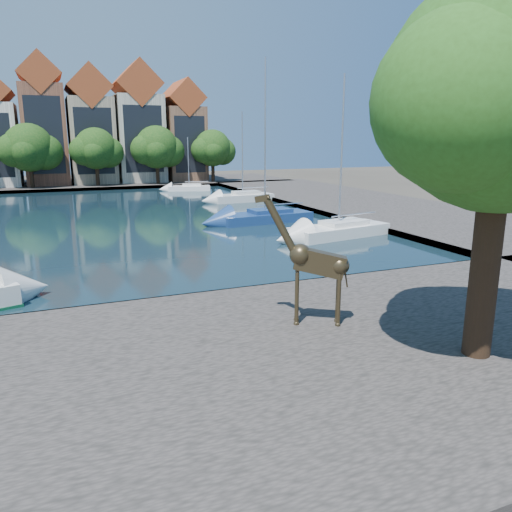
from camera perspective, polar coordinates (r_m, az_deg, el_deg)
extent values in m
plane|color=#38332B|center=(20.73, -10.67, -5.84)|extent=(160.00, 160.00, 0.00)
cube|color=black|center=(43.92, -17.09, 4.03)|extent=(38.00, 50.00, 0.08)
cube|color=#48413E|center=(14.36, -4.84, -13.58)|extent=(50.00, 14.00, 0.50)
cube|color=#48413E|center=(75.62, -19.46, 7.73)|extent=(60.00, 16.00, 0.50)
cube|color=#48413E|center=(52.32, 11.39, 6.01)|extent=(14.00, 52.00, 0.50)
cylinder|color=#332114|center=(15.59, 24.73, -0.83)|extent=(0.80, 0.80, 5.50)
sphere|color=#254E16|center=(15.24, 26.51, 16.45)|extent=(6.40, 6.40, 6.40)
sphere|color=#254E16|center=(13.68, 22.56, 15.97)|extent=(4.48, 4.48, 4.48)
cube|color=brown|center=(75.24, -22.97, 12.58)|extent=(5.39, 9.00, 13.00)
cube|color=brown|center=(75.66, -23.53, 18.40)|extent=(5.44, 9.18, 5.44)
cube|color=black|center=(70.76, -22.99, 12.59)|extent=(4.40, 0.05, 9.75)
cube|color=tan|center=(75.46, -18.27, 12.38)|extent=(5.88, 9.00, 11.50)
cube|color=brown|center=(75.75, -18.68, 17.72)|extent=(5.94, 9.18, 5.94)
cube|color=black|center=(71.00, -17.99, 12.38)|extent=(4.80, 0.05, 8.62)
cube|color=beige|center=(76.23, -13.29, 12.88)|extent=(6.37, 9.00, 12.00)
cube|color=brown|center=(76.57, -13.61, 18.44)|extent=(6.43, 9.18, 6.43)
cube|color=black|center=(71.81, -12.71, 12.90)|extent=(5.20, 0.05, 9.00)
cube|color=brown|center=(77.54, -8.41, 12.54)|extent=(5.39, 9.00, 10.50)
cube|color=brown|center=(77.73, -8.58, 17.30)|extent=(5.44, 9.18, 5.44)
cube|color=black|center=(73.20, -7.54, 12.52)|extent=(4.40, 0.05, 7.88)
cylinder|color=#332114|center=(69.94, -24.27, 8.44)|extent=(0.50, 0.50, 3.20)
sphere|color=#10360F|center=(69.79, -24.54, 11.21)|extent=(6.00, 6.00, 6.00)
sphere|color=#10360F|center=(70.07, -23.00, 10.86)|extent=(4.50, 4.50, 4.50)
sphere|color=#10360F|center=(69.47, -25.91, 10.82)|extent=(4.20, 4.20, 4.20)
cylinder|color=#332114|center=(70.13, -17.67, 8.99)|extent=(0.50, 0.50, 3.20)
sphere|color=#10360F|center=(69.99, -17.86, 11.62)|extent=(5.40, 5.40, 5.40)
sphere|color=#10360F|center=(70.45, -16.52, 11.28)|extent=(4.05, 4.05, 4.05)
sphere|color=#10360F|center=(69.49, -19.06, 11.30)|extent=(3.78, 3.78, 3.78)
cylinder|color=#332114|center=(71.23, -11.18, 9.42)|extent=(0.50, 0.50, 3.20)
sphere|color=#10360F|center=(71.09, -11.30, 12.11)|extent=(5.80, 5.80, 5.80)
sphere|color=#10360F|center=(71.75, -9.94, 11.71)|extent=(4.35, 4.35, 4.35)
sphere|color=#10360F|center=(70.41, -12.53, 11.80)|extent=(4.06, 4.06, 4.06)
cylinder|color=#332114|center=(73.20, -4.94, 9.72)|extent=(0.50, 0.50, 3.20)
sphere|color=#10360F|center=(73.06, -4.99, 12.20)|extent=(5.20, 5.20, 5.20)
sphere|color=#10360F|center=(73.84, -3.87, 11.83)|extent=(3.90, 3.90, 3.90)
sphere|color=#10360F|center=(72.27, -6.00, 11.96)|extent=(3.64, 3.64, 3.64)
cylinder|color=#3A301D|center=(17.01, 4.68, -4.90)|extent=(0.14, 0.14, 1.85)
cylinder|color=#3A301D|center=(17.38, 4.68, -4.50)|extent=(0.14, 0.14, 1.85)
cylinder|color=#3A301D|center=(17.07, 9.43, -4.97)|extent=(0.14, 0.14, 1.85)
cylinder|color=#3A301D|center=(17.44, 9.33, -4.57)|extent=(0.14, 0.14, 1.85)
cube|color=#3A301D|center=(16.87, 7.30, -0.76)|extent=(1.82, 1.24, 1.08)
cylinder|color=#3A301D|center=(16.61, 2.90, 3.35)|extent=(1.17, 0.77, 1.91)
cube|color=#3A301D|center=(16.50, 0.72, 6.59)|extent=(0.53, 0.37, 0.29)
cube|color=silver|center=(34.87, 9.44, 3.02)|extent=(7.62, 3.82, 0.98)
cube|color=silver|center=(34.82, 9.46, 3.55)|extent=(3.46, 2.33, 0.55)
cylinder|color=#B2B2B7|center=(34.33, 9.78, 11.64)|extent=(0.13, 0.13, 9.92)
cube|color=navy|center=(40.37, 1.02, 4.58)|extent=(7.76, 3.22, 0.94)
cube|color=navy|center=(40.33, 1.02, 5.02)|extent=(3.45, 2.10, 0.52)
cylinder|color=#B2B2B7|center=(39.89, 1.06, 13.39)|extent=(0.13, 0.13, 11.85)
cube|color=silver|center=(53.45, -1.53, 6.77)|extent=(6.59, 2.66, 0.99)
cube|color=silver|center=(53.41, -1.53, 7.13)|extent=(2.92, 1.76, 0.55)
cylinder|color=#B2B2B7|center=(53.12, -1.56, 11.61)|extent=(0.13, 0.13, 8.47)
cube|color=white|center=(65.00, -7.65, 7.76)|extent=(5.58, 3.08, 0.80)
cube|color=white|center=(64.98, -7.66, 8.00)|extent=(2.56, 1.82, 0.44)
cylinder|color=#B2B2B7|center=(64.77, -7.74, 10.63)|extent=(0.11, 0.11, 6.08)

